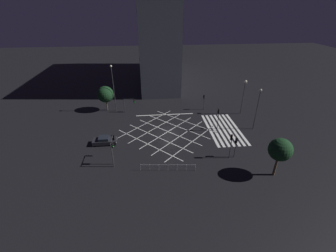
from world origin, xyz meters
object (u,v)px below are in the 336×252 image
(traffic_light_sw_main, at_px, (236,143))
(waiting_car, at_px, (105,141))
(street_lamp_east, at_px, (113,82))
(street_tree_far, at_px, (280,150))
(street_lamp_west, at_px, (245,88))
(traffic_light_nw_main, at_px, (113,144))
(traffic_light_median_south, at_px, (218,115))
(street_tree_near, at_px, (105,94))
(traffic_light_sw_cross, at_px, (231,142))
(traffic_light_ne_cross, at_px, (130,102))
(traffic_light_nw_cross, at_px, (112,149))
(street_lamp_far, at_px, (258,103))
(traffic_light_se_cross, at_px, (204,99))

(traffic_light_sw_main, bearing_deg, waiting_car, 74.47)
(street_lamp_east, relative_size, street_tree_far, 1.75)
(waiting_car, bearing_deg, street_lamp_west, 18.70)
(traffic_light_nw_main, bearing_deg, traffic_light_median_south, -67.65)
(traffic_light_sw_main, bearing_deg, street_tree_near, 48.14)
(traffic_light_nw_main, relative_size, street_lamp_east, 0.40)
(traffic_light_median_south, xyz_separation_m, street_tree_near, (11.72, 22.02, 0.51))
(traffic_light_sw_cross, distance_m, waiting_car, 20.98)
(traffic_light_sw_cross, bearing_deg, street_tree_near, -43.41)
(traffic_light_nw_main, bearing_deg, traffic_light_ne_cross, -5.47)
(street_tree_far, bearing_deg, waiting_car, 67.16)
(traffic_light_nw_cross, xyz_separation_m, street_tree_far, (-4.61, -22.68, 1.42))
(traffic_light_ne_cross, bearing_deg, street_tree_far, -47.64)
(traffic_light_ne_cross, distance_m, street_lamp_far, 26.06)
(traffic_light_sw_main, height_order, waiting_car, traffic_light_sw_main)
(traffic_light_nw_main, xyz_separation_m, traffic_light_se_cross, (17.38, -18.07, -0.47))
(traffic_light_nw_cross, relative_size, traffic_light_nw_main, 0.98)
(street_tree_near, bearing_deg, traffic_light_median_south, -118.02)
(traffic_light_ne_cross, bearing_deg, traffic_light_se_cross, -0.72)
(street_tree_near, xyz_separation_m, street_tree_far, (-24.76, -26.46, 0.51))
(street_lamp_east, height_order, street_tree_near, street_lamp_east)
(traffic_light_nw_cross, distance_m, street_tree_far, 23.19)
(traffic_light_median_south, distance_m, street_lamp_far, 7.54)
(traffic_light_se_cross, relative_size, traffic_light_ne_cross, 1.10)
(traffic_light_ne_cross, bearing_deg, traffic_light_median_south, -31.18)
(street_lamp_east, distance_m, street_tree_near, 3.74)
(traffic_light_nw_main, height_order, waiting_car, traffic_light_nw_main)
(traffic_light_median_south, bearing_deg, traffic_light_se_cross, -88.62)
(traffic_light_nw_main, relative_size, traffic_light_se_cross, 1.15)
(traffic_light_sw_cross, bearing_deg, street_lamp_east, -45.19)
(traffic_light_sw_cross, height_order, traffic_light_sw_main, traffic_light_sw_cross)
(traffic_light_sw_cross, xyz_separation_m, street_lamp_east, (19.53, 19.40, 3.75))
(traffic_light_nw_main, xyz_separation_m, street_lamp_far, (7.57, -25.55, 2.30))
(traffic_light_median_south, bearing_deg, traffic_light_nw_cross, 24.79)
(traffic_light_se_cross, height_order, street_lamp_far, street_lamp_far)
(waiting_car, bearing_deg, traffic_light_nw_cross, -68.95)
(traffic_light_sw_main, height_order, street_tree_far, street_tree_far)
(traffic_light_nw_cross, distance_m, traffic_light_ne_cross, 18.56)
(traffic_light_sw_cross, bearing_deg, traffic_light_nw_main, -3.38)
(traffic_light_se_cross, relative_size, traffic_light_sw_main, 1.01)
(traffic_light_sw_cross, bearing_deg, traffic_light_median_south, -93.78)
(traffic_light_median_south, xyz_separation_m, traffic_light_sw_cross, (-8.57, 0.57, -0.21))
(traffic_light_median_south, relative_size, street_lamp_far, 0.57)
(traffic_light_nw_main, distance_m, waiting_car, 5.96)
(traffic_light_median_south, relative_size, traffic_light_ne_cross, 1.42)
(street_lamp_far, xyz_separation_m, waiting_car, (-2.57, 27.76, -4.69))
(traffic_light_se_cross, relative_size, waiting_car, 0.88)
(traffic_light_se_cross, relative_size, street_lamp_far, 0.44)
(street_lamp_east, bearing_deg, traffic_light_nw_cross, -174.92)
(traffic_light_median_south, xyz_separation_m, street_tree_far, (-13.04, -4.44, 1.02))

